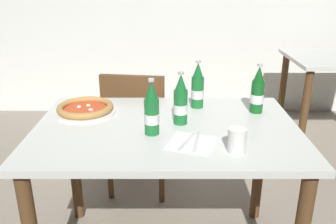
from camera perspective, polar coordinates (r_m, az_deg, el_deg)
The scene contains 9 objects.
dining_table_main at distance 1.68m, azimuth -0.01°, elevation -5.84°, with size 1.20×0.80×0.75m.
chair_behind_table at distance 2.31m, azimuth -4.63°, elevation -2.32°, with size 0.45×0.45×0.85m.
pizza_margherita_near at distance 1.83m, azimuth -12.74°, elevation 0.52°, with size 0.30×0.30×0.04m.
beer_bottle_left at distance 1.82m, azimuth 14.30°, elevation 3.05°, with size 0.07×0.07×0.25m.
beer_bottle_center at distance 1.52m, azimuth -2.35°, elevation 0.14°, with size 0.07×0.07×0.25m.
beer_bottle_right at distance 1.63m, azimuth 2.28°, elevation 1.59°, with size 0.07×0.07×0.25m.
beer_bottle_extra at distance 1.84m, azimuth 4.98°, elevation 3.85°, with size 0.07×0.07×0.25m.
napkin_with_cutlery at distance 1.48m, azimuth 4.01°, elevation -4.90°, with size 0.23×0.23×0.01m.
paper_cup at distance 1.42m, azimuth 11.15°, elevation -4.45°, with size 0.07×0.07×0.10m, color white.
Camera 1 is at (0.01, -1.50, 1.40)m, focal length 38.37 mm.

